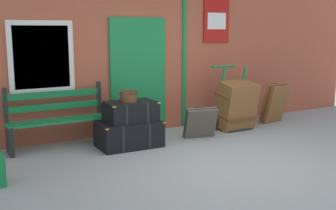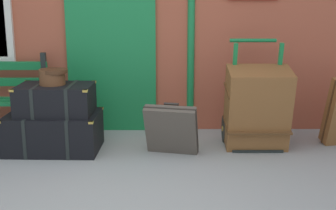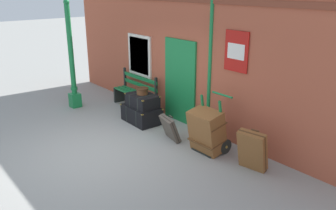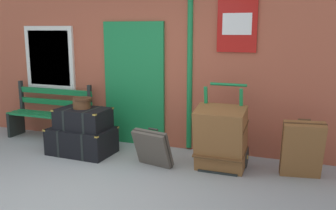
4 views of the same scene
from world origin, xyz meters
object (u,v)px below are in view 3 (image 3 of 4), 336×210
steamer_trunk_middle (142,101)px  suitcase_tan (170,128)px  round_hatbox (142,90)px  suitcase_beige (252,151)px  platform_bench (136,93)px  porters_trolley (212,138)px  large_brown_trunk (207,131)px  steamer_trunk_base (142,114)px  lamp_post (72,68)px

steamer_trunk_middle → suitcase_tan: steamer_trunk_middle is taller
round_hatbox → suitcase_tan: bearing=-7.8°
suitcase_beige → round_hatbox: bearing=-177.6°
platform_bench → porters_trolley: size_ratio=1.34×
steamer_trunk_middle → large_brown_trunk: 2.22m
steamer_trunk_base → suitcase_beige: (3.34, 0.17, 0.19)m
suitcase_beige → platform_bench: bearing=175.3°
steamer_trunk_base → porters_trolley: 2.27m
lamp_post → round_hatbox: size_ratio=9.71×
lamp_post → platform_bench: (1.17, 1.31, -0.69)m
lamp_post → steamer_trunk_middle: 2.42m
large_brown_trunk → suitcase_tan: large_brown_trunk is taller
lamp_post → porters_trolley: 4.63m
suitcase_tan → steamer_trunk_middle: bearing=172.9°
platform_bench → suitcase_beige: size_ratio=1.96×
suitcase_tan → suitcase_beige: bearing=8.9°
platform_bench → large_brown_trunk: size_ratio=1.69×
suitcase_beige → suitcase_tan: size_ratio=1.34×
steamer_trunk_base → steamer_trunk_middle: size_ratio=1.25×
porters_trolley → suitcase_tan: bearing=-158.3°
lamp_post → suitcase_beige: size_ratio=3.66×
steamer_trunk_base → large_brown_trunk: bearing=1.4°
large_brown_trunk → suitcase_beige: large_brown_trunk is taller
round_hatbox → suitcase_beige: bearing=2.4°
round_hatbox → steamer_trunk_base: bearing=-119.5°
steamer_trunk_base → suitcase_beige: suitcase_beige is taller
round_hatbox → suitcase_beige: round_hatbox is taller
round_hatbox → suitcase_beige: (3.32, 0.14, -0.44)m
lamp_post → platform_bench: bearing=48.4°
lamp_post → steamer_trunk_base: lamp_post is taller
lamp_post → porters_trolley: bearing=12.9°
large_brown_trunk → platform_bench: bearing=171.7°
platform_bench → suitcase_beige: bearing=-4.7°
steamer_trunk_base → suitcase_tan: size_ratio=1.69×
lamp_post → round_hatbox: (2.20, 0.81, -0.30)m
round_hatbox → suitcase_tan: 1.41m
large_brown_trunk → lamp_post: bearing=-169.3°
steamer_trunk_base → round_hatbox: (0.02, 0.03, 0.63)m
steamer_trunk_base → platform_bench: bearing=152.4°
platform_bench → porters_trolley: (3.27, -0.30, -0.17)m
lamp_post → steamer_trunk_middle: (2.22, 0.79, -0.55)m
round_hatbox → suitcase_beige: 3.35m
platform_bench → round_hatbox: 1.21m
steamer_trunk_base → porters_trolley: bearing=5.8°
platform_bench → porters_trolley: bearing=-5.2°
large_brown_trunk → suitcase_beige: (1.08, 0.11, -0.07)m
large_brown_trunk → porters_trolley: bearing=90.0°
round_hatbox → suitcase_tan: size_ratio=0.51×
round_hatbox → large_brown_trunk: large_brown_trunk is taller
platform_bench → steamer_trunk_middle: (1.05, -0.52, 0.14)m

